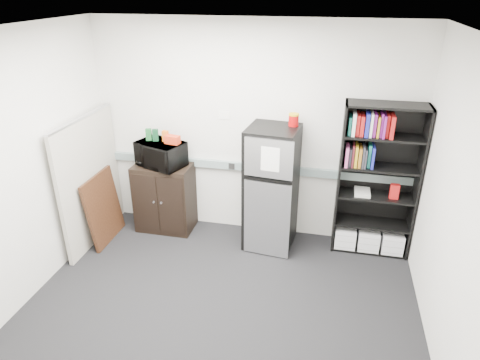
{
  "coord_description": "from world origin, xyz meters",
  "views": [
    {
      "loc": [
        0.94,
        -3.19,
        3.04
      ],
      "look_at": [
        0.04,
        0.9,
        1.1
      ],
      "focal_mm": 32.0,
      "sensor_mm": 36.0,
      "label": 1
    }
  ],
  "objects": [
    {
      "name": "framed_poster",
      "position": [
        -1.77,
        1.07,
        0.45
      ],
      "size": [
        0.15,
        0.69,
        0.89
      ],
      "rotation": [
        0.0,
        -0.12,
        0.0
      ],
      "color": "black",
      "rests_on": "floor"
    },
    {
      "name": "ceiling",
      "position": [
        0.0,
        0.0,
        2.7
      ],
      "size": [
        4.0,
        3.5,
        0.02
      ],
      "primitive_type": "cube",
      "color": "white",
      "rests_on": "wall_back"
    },
    {
      "name": "wall_left",
      "position": [
        -2.0,
        0.0,
        1.35
      ],
      "size": [
        0.02,
        3.5,
        2.7
      ],
      "primitive_type": "cube",
      "color": "white",
      "rests_on": "floor"
    },
    {
      "name": "floor",
      "position": [
        0.0,
        0.0,
        0.0
      ],
      "size": [
        4.0,
        4.0,
        0.0
      ],
      "primitive_type": "plane",
      "color": "black",
      "rests_on": "ground"
    },
    {
      "name": "coffee_can",
      "position": [
        0.52,
        1.55,
        1.62
      ],
      "size": [
        0.12,
        0.12,
        0.16
      ],
      "color": "#A00708",
      "rests_on": "refrigerator"
    },
    {
      "name": "snack_box_b",
      "position": [
        -1.18,
        1.52,
        1.31
      ],
      "size": [
        0.08,
        0.07,
        0.15
      ],
      "primitive_type": "cube",
      "rotation": [
        0.0,
        0.0,
        0.27
      ],
      "color": "#0B331B",
      "rests_on": "microwave"
    },
    {
      "name": "snack_box_a",
      "position": [
        -1.27,
        1.52,
        1.31
      ],
      "size": [
        0.08,
        0.07,
        0.15
      ],
      "primitive_type": "cube",
      "rotation": [
        0.0,
        0.0,
        0.27
      ],
      "color": "#175223",
      "rests_on": "microwave"
    },
    {
      "name": "snack_bag",
      "position": [
        -0.94,
        1.47,
        1.28
      ],
      "size": [
        0.2,
        0.13,
        0.1
      ],
      "primitive_type": "cube",
      "rotation": [
        0.0,
        0.0,
        -0.2
      ],
      "color": "red",
      "rests_on": "microwave"
    },
    {
      "name": "cubicle_partition",
      "position": [
        -1.9,
        1.08,
        0.81
      ],
      "size": [
        0.06,
        1.3,
        1.62
      ],
      "color": "#A39C91",
      "rests_on": "floor"
    },
    {
      "name": "wall_back",
      "position": [
        0.0,
        1.75,
        1.35
      ],
      "size": [
        4.0,
        0.02,
        2.7
      ],
      "primitive_type": "cube",
      "color": "white",
      "rests_on": "floor"
    },
    {
      "name": "wall_note",
      "position": [
        -0.35,
        1.74,
        1.55
      ],
      "size": [
        0.14,
        0.0,
        0.1
      ],
      "primitive_type": "cube",
      "color": "white",
      "rests_on": "wall_back"
    },
    {
      "name": "refrigerator",
      "position": [
        0.31,
        1.42,
        0.77
      ],
      "size": [
        0.63,
        0.66,
        1.54
      ],
      "rotation": [
        0.0,
        0.0,
        -0.11
      ],
      "color": "black",
      "rests_on": "floor"
    },
    {
      "name": "microwave",
      "position": [
        -1.12,
        1.48,
        1.08
      ],
      "size": [
        0.67,
        0.56,
        0.32
      ],
      "primitive_type": "imported",
      "rotation": [
        0.0,
        0.0,
        -0.34
      ],
      "color": "black",
      "rests_on": "cabinet"
    },
    {
      "name": "snack_box_c",
      "position": [
        -1.05,
        1.52,
        1.3
      ],
      "size": [
        0.08,
        0.06,
        0.14
      ],
      "primitive_type": "cube",
      "rotation": [
        0.0,
        0.0,
        -0.17
      ],
      "color": "#D55E14",
      "rests_on": "microwave"
    },
    {
      "name": "cabinet",
      "position": [
        -1.12,
        1.5,
        0.46
      ],
      "size": [
        0.73,
        0.49,
        0.92
      ],
      "color": "black",
      "rests_on": "floor"
    },
    {
      "name": "electrical_raceway",
      "position": [
        0.0,
        1.72,
        0.9
      ],
      "size": [
        3.92,
        0.05,
        0.1
      ],
      "primitive_type": "cube",
      "color": "gray",
      "rests_on": "wall_back"
    },
    {
      "name": "wall_right",
      "position": [
        2.0,
        0.0,
        1.35
      ],
      "size": [
        0.02,
        3.5,
        2.7
      ],
      "primitive_type": "cube",
      "color": "white",
      "rests_on": "floor"
    },
    {
      "name": "bookshelf",
      "position": [
        1.53,
        1.57,
        0.91
      ],
      "size": [
        0.9,
        0.34,
        1.85
      ],
      "color": "black",
      "rests_on": "floor"
    }
  ]
}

